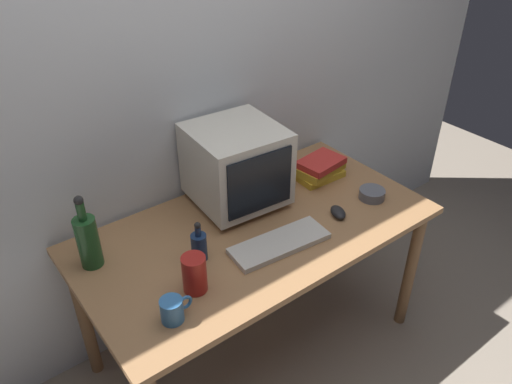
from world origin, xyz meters
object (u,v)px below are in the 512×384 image
crt_monitor (236,165)px  cd_spindle (372,194)px  keyboard (280,243)px  book_stack (320,168)px  mug (173,310)px  bottle_tall (88,240)px  computer_mouse (338,212)px  metal_canister (194,274)px  bottle_short (199,246)px

crt_monitor → cd_spindle: (0.52, -0.36, -0.17)m
cd_spindle → keyboard: bearing=-179.2°
book_stack → mug: (-1.04, -0.38, -0.01)m
bottle_tall → cd_spindle: (1.22, -0.35, -0.10)m
crt_monitor → keyboard: bearing=-97.4°
computer_mouse → metal_canister: metal_canister is taller
computer_mouse → bottle_tall: size_ratio=0.31×
computer_mouse → mug: mug is taller
metal_canister → computer_mouse: bearing=0.8°
cd_spindle → metal_canister: size_ratio=0.80×
bottle_tall → bottle_short: (0.35, -0.23, -0.05)m
keyboard → computer_mouse: (0.34, 0.00, 0.01)m
book_stack → cd_spindle: book_stack is taller
bottle_short → book_stack: bottle_short is taller
book_stack → metal_canister: (-0.90, -0.30, 0.02)m
mug → computer_mouse: bearing=5.8°
mug → metal_canister: bearing=30.0°
bottle_tall → bottle_short: size_ratio=1.80×
computer_mouse → cd_spindle: size_ratio=0.83×
keyboard → computer_mouse: size_ratio=4.20×
keyboard → bottle_tall: (-0.65, 0.36, 0.11)m
cd_spindle → metal_canister: bearing=-179.2°
keyboard → mug: bearing=-165.9°
computer_mouse → metal_canister: size_ratio=0.67×
crt_monitor → bottle_short: 0.44m
bottle_short → cd_spindle: size_ratio=1.47×
metal_canister → book_stack: bearing=18.2°
mug → metal_canister: metal_canister is taller
bottle_tall → bottle_short: 0.42m
keyboard → crt_monitor: bearing=87.8°
book_stack → cd_spindle: (0.07, -0.28, -0.03)m
bottle_short → cd_spindle: (0.87, -0.12, -0.04)m
crt_monitor → cd_spindle: size_ratio=3.43×
bottle_tall → metal_canister: size_ratio=2.12×
mug → book_stack: bearing=19.9°
crt_monitor → bottle_short: (-0.35, -0.24, -0.13)m
keyboard → bottle_tall: size_ratio=1.32×
cd_spindle → metal_canister: (-0.97, -0.01, 0.05)m
crt_monitor → computer_mouse: crt_monitor is taller
computer_mouse → keyboard: bearing=-157.1°
bottle_short → crt_monitor: bearing=34.1°
computer_mouse → bottle_short: bottle_short is taller
mug → metal_canister: size_ratio=0.80×
mug → bottle_short: bearing=41.9°
computer_mouse → book_stack: (0.16, 0.29, 0.04)m
book_stack → metal_canister: bearing=-161.8°
cd_spindle → mug: bearing=-175.2°
keyboard → bottle_short: size_ratio=2.38×
cd_spindle → metal_canister: 0.97m
bottle_tall → mug: bearing=-76.1°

